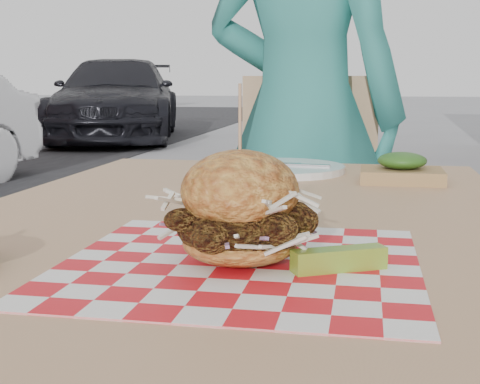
# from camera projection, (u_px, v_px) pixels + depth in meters

# --- Properties ---
(diner) EXTENTS (0.70, 0.57, 1.68)m
(diner) POSITION_uv_depth(u_px,v_px,m) (301.00, 114.00, 1.94)
(diner) COLOR #2B7E77
(diner) RESTS_ON ground
(car_dark) EXTENTS (2.84, 4.75, 1.29)m
(car_dark) POSITION_uv_depth(u_px,v_px,m) (118.00, 99.00, 10.72)
(car_dark) COLOR black
(car_dark) RESTS_ON ground
(patio_table) EXTENTS (0.80, 1.20, 0.75)m
(patio_table) POSITION_uv_depth(u_px,v_px,m) (240.00, 265.00, 0.97)
(patio_table) COLOR tan
(patio_table) RESTS_ON ground
(patio_chair) EXTENTS (0.45, 0.46, 0.95)m
(patio_chair) POSITION_uv_depth(u_px,v_px,m) (303.00, 208.00, 2.04)
(patio_chair) COLOR tan
(patio_chair) RESTS_ON ground
(paper_liner) EXTENTS (0.36, 0.36, 0.00)m
(paper_liner) POSITION_uv_depth(u_px,v_px,m) (240.00, 263.00, 0.68)
(paper_liner) COLOR red
(paper_liner) RESTS_ON patio_table
(sandwich) EXTENTS (0.16, 0.16, 0.18)m
(sandwich) POSITION_uv_depth(u_px,v_px,m) (240.00, 214.00, 0.67)
(sandwich) COLOR #C18336
(sandwich) RESTS_ON paper_liner
(pickle_spear) EXTENTS (0.09, 0.06, 0.02)m
(pickle_spear) POSITION_uv_depth(u_px,v_px,m) (339.00, 259.00, 0.65)
(pickle_spear) COLOR olive
(pickle_spear) RESTS_ON paper_liner
(place_setting) EXTENTS (0.27, 0.27, 0.02)m
(place_setting) POSITION_uv_depth(u_px,v_px,m) (279.00, 168.00, 1.37)
(place_setting) COLOR white
(place_setting) RESTS_ON patio_table
(kraft_tray) EXTENTS (0.15, 0.12, 0.06)m
(kraft_tray) POSITION_uv_depth(u_px,v_px,m) (402.00, 170.00, 1.24)
(kraft_tray) COLOR #9C7847
(kraft_tray) RESTS_ON patio_table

